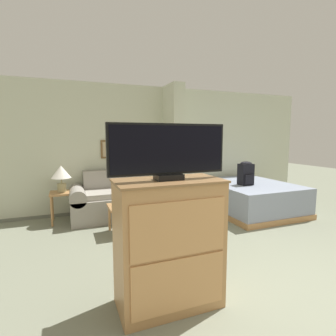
{
  "coord_description": "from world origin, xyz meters",
  "views": [
    {
      "loc": [
        -2.11,
        -1.61,
        1.56
      ],
      "look_at": [
        -0.59,
        2.27,
        1.05
      ],
      "focal_mm": 28.0,
      "sensor_mm": 36.0,
      "label": 1
    }
  ],
  "objects_px": {
    "tv_dresser": "(169,244)",
    "bed": "(248,196)",
    "table_lamp": "(61,174)",
    "tv": "(169,151)",
    "backpack": "(246,173)",
    "couch": "(120,200)",
    "coffee_table": "(133,208)"
  },
  "relations": [
    {
      "from": "table_lamp",
      "to": "bed",
      "type": "bearing_deg",
      "value": -9.52
    },
    {
      "from": "coffee_table",
      "to": "backpack",
      "type": "relative_size",
      "value": 1.63
    },
    {
      "from": "table_lamp",
      "to": "tv",
      "type": "bearing_deg",
      "value": -72.1
    },
    {
      "from": "table_lamp",
      "to": "backpack",
      "type": "distance_m",
      "value": 3.5
    },
    {
      "from": "bed",
      "to": "couch",
      "type": "bearing_deg",
      "value": 167.48
    },
    {
      "from": "coffee_table",
      "to": "table_lamp",
      "type": "distance_m",
      "value": 1.5
    },
    {
      "from": "tv_dresser",
      "to": "backpack",
      "type": "distance_m",
      "value": 3.27
    },
    {
      "from": "coffee_table",
      "to": "tv",
      "type": "relative_size",
      "value": 0.72
    },
    {
      "from": "tv",
      "to": "couch",
      "type": "bearing_deg",
      "value": 88.04
    },
    {
      "from": "couch",
      "to": "backpack",
      "type": "height_order",
      "value": "backpack"
    },
    {
      "from": "table_lamp",
      "to": "bed",
      "type": "distance_m",
      "value": 3.72
    },
    {
      "from": "couch",
      "to": "bed",
      "type": "height_order",
      "value": "couch"
    },
    {
      "from": "coffee_table",
      "to": "tv",
      "type": "bearing_deg",
      "value": -94.03
    },
    {
      "from": "tv_dresser",
      "to": "backpack",
      "type": "relative_size",
      "value": 2.5
    },
    {
      "from": "tv_dresser",
      "to": "coffee_table",
      "type": "bearing_deg",
      "value": 85.97
    },
    {
      "from": "table_lamp",
      "to": "backpack",
      "type": "height_order",
      "value": "backpack"
    },
    {
      "from": "table_lamp",
      "to": "couch",
      "type": "bearing_deg",
      "value": -1.7
    },
    {
      "from": "coffee_table",
      "to": "bed",
      "type": "relative_size",
      "value": 0.4
    },
    {
      "from": "bed",
      "to": "table_lamp",
      "type": "bearing_deg",
      "value": 170.48
    },
    {
      "from": "tv",
      "to": "backpack",
      "type": "height_order",
      "value": "tv"
    },
    {
      "from": "tv_dresser",
      "to": "bed",
      "type": "height_order",
      "value": "tv_dresser"
    },
    {
      "from": "table_lamp",
      "to": "bed",
      "type": "xyz_separation_m",
      "value": [
        3.62,
        -0.61,
        -0.59
      ]
    },
    {
      "from": "bed",
      "to": "backpack",
      "type": "height_order",
      "value": "backpack"
    },
    {
      "from": "tv",
      "to": "tv_dresser",
      "type": "bearing_deg",
      "value": -90.0
    },
    {
      "from": "couch",
      "to": "coffee_table",
      "type": "xyz_separation_m",
      "value": [
        0.04,
        -0.9,
        0.07
      ]
    },
    {
      "from": "coffee_table",
      "to": "bed",
      "type": "bearing_deg",
      "value": 7.18
    },
    {
      "from": "tv_dresser",
      "to": "couch",
      "type": "bearing_deg",
      "value": 88.04
    },
    {
      "from": "couch",
      "to": "backpack",
      "type": "relative_size",
      "value": 3.91
    },
    {
      "from": "couch",
      "to": "tv_dresser",
      "type": "height_order",
      "value": "tv_dresser"
    },
    {
      "from": "coffee_table",
      "to": "table_lamp",
      "type": "height_order",
      "value": "table_lamp"
    },
    {
      "from": "table_lamp",
      "to": "tv_dresser",
      "type": "distance_m",
      "value": 3.04
    },
    {
      "from": "backpack",
      "to": "couch",
      "type": "bearing_deg",
      "value": 162.97
    }
  ]
}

